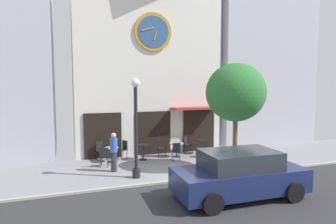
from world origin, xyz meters
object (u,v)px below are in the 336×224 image
(cafe_chair_near_tree, at_px, (204,147))
(cafe_chair_near_lamp, at_px, (187,143))
(street_tree, at_px, (236,93))
(cafe_table_center_left, at_px, (201,144))
(cafe_table_near_door, at_px, (143,150))
(cafe_table_center_right, at_px, (176,147))
(parked_car_navy, at_px, (239,174))
(cafe_chair_mid_row, at_px, (176,150))
(street_lamp, at_px, (136,128))
(cafe_chair_curbside, at_px, (104,155))
(cafe_table_near_curb, at_px, (112,152))
(pedestrian_blue, at_px, (114,152))
(cafe_chair_facing_street, at_px, (161,146))
(cafe_chair_outer, at_px, (101,149))
(cafe_chair_corner, at_px, (123,148))

(cafe_chair_near_tree, distance_m, cafe_chair_near_lamp, 1.31)
(street_tree, height_order, cafe_table_center_left, street_tree)
(cafe_table_near_door, distance_m, cafe_chair_near_tree, 3.10)
(street_tree, bearing_deg, cafe_table_center_right, 118.90)
(cafe_table_center_right, height_order, cafe_table_center_left, cafe_table_center_left)
(cafe_table_near_door, distance_m, parked_car_navy, 6.04)
(cafe_chair_mid_row, height_order, cafe_chair_near_tree, same)
(street_lamp, height_order, cafe_table_center_right, street_lamp)
(cafe_chair_near_tree, bearing_deg, cafe_chair_curbside, -178.86)
(cafe_chair_curbside, bearing_deg, cafe_table_near_curb, 58.57)
(cafe_chair_near_tree, bearing_deg, pedestrian_blue, -168.79)
(cafe_table_center_left, bearing_deg, cafe_chair_near_lamp, 144.11)
(street_lamp, distance_m, cafe_table_near_door, 3.19)
(cafe_table_center_left, distance_m, pedestrian_blue, 5.26)
(cafe_table_center_left, xyz_separation_m, cafe_chair_near_tree, (-0.26, -0.79, 0.00))
(cafe_chair_facing_street, xyz_separation_m, cafe_chair_curbside, (-3.00, -1.01, 0.00))
(pedestrian_blue, bearing_deg, cafe_table_center_left, 19.17)
(cafe_table_center_left, height_order, cafe_chair_near_tree, cafe_chair_near_tree)
(street_lamp, distance_m, cafe_table_center_right, 4.10)
(cafe_chair_outer, bearing_deg, pedestrian_blue, -81.92)
(street_lamp, height_order, cafe_chair_corner, street_lamp)
(street_lamp, height_order, street_tree, street_tree)
(parked_car_navy, bearing_deg, street_tree, 60.25)
(cafe_chair_near_tree, height_order, parked_car_navy, parked_car_navy)
(cafe_chair_near_tree, distance_m, cafe_chair_facing_street, 2.21)
(cafe_table_center_left, bearing_deg, cafe_table_near_door, -176.31)
(cafe_chair_outer, bearing_deg, cafe_chair_curbside, -89.77)
(cafe_table_near_curb, bearing_deg, cafe_chair_corner, 40.21)
(street_tree, relative_size, parked_car_navy, 1.07)
(street_tree, relative_size, cafe_table_center_left, 6.06)
(cafe_table_near_door, xyz_separation_m, cafe_chair_outer, (-1.97, 0.71, 0.03))
(street_lamp, xyz_separation_m, street_tree, (4.35, -0.26, 1.35))
(cafe_table_near_curb, height_order, cafe_chair_near_tree, cafe_chair_near_tree)
(cafe_chair_facing_street, bearing_deg, cafe_table_near_curb, -173.73)
(pedestrian_blue, bearing_deg, street_lamp, -58.24)
(cafe_table_near_curb, xyz_separation_m, cafe_chair_facing_street, (2.55, 0.28, 0.03))
(cafe_chair_mid_row, height_order, cafe_chair_near_lamp, same)
(cafe_chair_outer, distance_m, parked_car_navy, 7.49)
(cafe_chair_near_tree, relative_size, cafe_chair_near_lamp, 1.00)
(cafe_chair_facing_street, bearing_deg, pedestrian_blue, -145.53)
(cafe_chair_facing_street, bearing_deg, cafe_chair_curbside, -161.33)
(cafe_chair_corner, height_order, cafe_chair_mid_row, same)
(street_tree, distance_m, cafe_chair_facing_street, 4.92)
(street_tree, height_order, cafe_chair_corner, street_tree)
(cafe_chair_mid_row, height_order, cafe_chair_facing_street, same)
(cafe_chair_near_lamp, bearing_deg, cafe_chair_facing_street, -168.19)
(cafe_table_center_right, xyz_separation_m, cafe_chair_curbside, (-3.76, -0.68, 0.01))
(cafe_chair_outer, relative_size, cafe_chair_near_lamp, 1.00)
(street_tree, xyz_separation_m, cafe_chair_near_tree, (-0.35, 2.33, -2.83))
(cafe_table_near_door, bearing_deg, cafe_chair_corner, 143.96)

